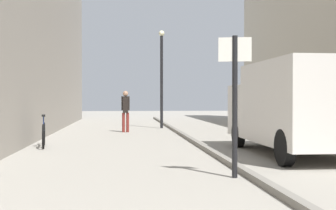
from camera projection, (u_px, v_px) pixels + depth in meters
ground_plane at (148, 148)px, 13.52m from camera, size 80.00×80.00×0.00m
kerb_strip at (201, 146)px, 13.67m from camera, size 0.16×40.00×0.12m
pedestrian_main_foreground at (126, 108)px, 19.93m from camera, size 0.35×0.23×1.78m
delivery_van at (294, 106)px, 11.91m from camera, size 2.13×5.56×2.36m
street_sign_post at (235, 93)px, 8.47m from camera, size 0.59×0.16×2.60m
lamp_post at (162, 72)px, 22.59m from camera, size 0.28×0.28×4.76m
bicycle_leaning at (44, 134)px, 13.83m from camera, size 0.31×1.76×0.98m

